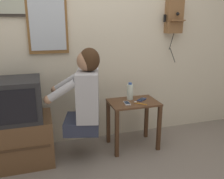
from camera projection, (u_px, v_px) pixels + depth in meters
The scene contains 11 objects.
wall_back at pixel (89, 39), 2.81m from camera, with size 6.80×0.05×2.55m.
side_table at pixel (133, 112), 2.80m from camera, with size 0.57×0.40×0.58m.
person at pixel (85, 94), 2.48m from camera, with size 0.61×0.53×0.89m.
tv_stand at pixel (18, 141), 2.53m from camera, with size 0.73×0.50×0.50m.
television at pixel (13, 100), 2.38m from camera, with size 0.55×0.46×0.42m.
wall_phone_antique at pixel (174, 16), 2.96m from camera, with size 0.25×0.18×0.82m.
wall_mirror at pixel (47, 19), 2.58m from camera, with size 0.43×0.03×0.74m.
cell_phone_held at pixel (127, 103), 2.69m from camera, with size 0.07×0.13×0.01m.
cell_phone_spare at pixel (142, 100), 2.81m from camera, with size 0.13×0.12×0.01m.
water_bottle at pixel (130, 92), 2.82m from camera, with size 0.08×0.08×0.21m.
toothbrush at pixel (139, 103), 2.68m from camera, with size 0.12×0.11×0.02m.
Camera 1 is at (-0.57, -1.58, 1.48)m, focal length 38.00 mm.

